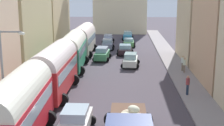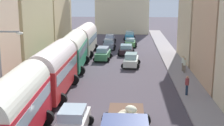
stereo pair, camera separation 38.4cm
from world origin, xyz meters
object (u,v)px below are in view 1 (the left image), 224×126
parked_bus_2 (72,49)px  car_3 (128,36)px  parked_bus_1 (54,68)px  car_0 (131,60)px  streetlamp_near (6,69)px  car_1 (125,50)px  parked_bus_3 (83,38)px  car_6 (107,44)px  car_7 (108,39)px  parked_bus_0 (18,106)px  car_5 (102,54)px  pedestrian_2 (188,84)px  car_2 (129,43)px  pedestrian_0 (184,65)px  pedestrian_1 (182,63)px  car_4 (75,121)px

parked_bus_2 → car_3: parked_bus_2 is taller
parked_bus_1 → car_0: size_ratio=2.25×
streetlamp_near → car_1: bearing=72.5°
parked_bus_3 → car_6: size_ratio=2.51×
parked_bus_1 → car_7: (2.85, 28.45, -1.59)m
parked_bus_0 → car_5: bearing=82.8°
car_0 → pedestrian_2: pedestrian_2 is taller
car_3 → car_2: bearing=-89.1°
parked_bus_2 → parked_bus_3: 9.00m
car_2 → parked_bus_3: bearing=-135.1°
car_6 → pedestrian_2: 23.26m
pedestrian_2 → streetlamp_near: 14.48m
parked_bus_0 → car_1: parked_bus_0 is taller
parked_bus_2 → parked_bus_3: parked_bus_2 is taller
pedestrian_0 → pedestrian_2: size_ratio=0.99×
parked_bus_3 → pedestrian_1: (12.18, -9.67, -1.22)m
parked_bus_0 → car_2: 34.02m
car_3 → car_6: 10.67m
parked_bus_0 → car_5: size_ratio=1.93×
car_6 → parked_bus_0: bearing=-95.8°
parked_bus_3 → streetlamp_near: (-1.67, -24.13, 1.44)m
pedestrian_2 → car_1: bearing=106.6°
parked_bus_1 → car_7: bearing=84.3°
car_7 → pedestrian_1: 22.17m
parked_bus_3 → streetlamp_near: 24.23m
parked_bus_1 → car_2: size_ratio=2.43×
parked_bus_2 → car_1: bearing=56.4°
car_0 → pedestrian_2: (4.63, -10.70, 0.25)m
parked_bus_3 → car_0: parked_bus_3 is taller
parked_bus_3 → car_7: bearing=74.7°
car_0 → car_5: size_ratio=0.92×
car_6 → car_7: bearing=92.5°
car_5 → pedestrian_1: size_ratio=2.38×
parked_bus_1 → car_1: (5.87, 17.82, -1.59)m
parked_bus_2 → car_3: (6.28, 23.03, -1.47)m
car_1 → car_6: size_ratio=1.00×
parked_bus_0 → streetlamp_near: streetlamp_near is taller
car_1 → car_7: (-3.01, 10.62, -0.00)m
car_2 → car_7: size_ratio=0.97×
car_2 → car_4: 31.89m
car_4 → car_2: bearing=83.8°
parked_bus_0 → car_1: (5.87, 26.82, -1.55)m
car_1 → car_7: 11.04m
parked_bus_1 → streetlamp_near: (-1.67, -6.13, 1.40)m
car_2 → parked_bus_1: bearing=-104.7°
parked_bus_0 → pedestrian_0: parked_bus_0 is taller
parked_bus_0 → parked_bus_2: bearing=90.0°
pedestrian_1 → car_7: bearing=114.9°
pedestrian_0 → pedestrian_1: 0.80m
parked_bus_0 → streetlamp_near: bearing=120.2°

